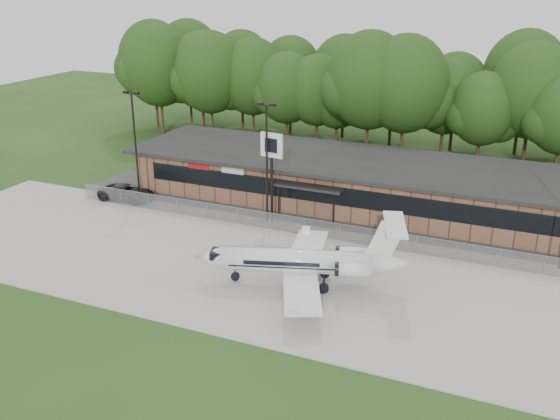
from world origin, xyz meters
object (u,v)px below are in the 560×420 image
at_px(terminal, 350,180).
at_px(suv, 127,193).
at_px(pole_sign, 272,155).
at_px(business_jet, 305,262).

xyz_separation_m(terminal, suv, (-19.27, -7.69, -1.44)).
height_order(terminal, suv, terminal).
bearing_deg(pole_sign, suv, -169.71).
bearing_deg(pole_sign, terminal, 64.94).
relative_size(business_jet, suv, 2.71).
xyz_separation_m(business_jet, suv, (-21.40, 9.25, -1.01)).
relative_size(business_jet, pole_sign, 1.86).
xyz_separation_m(terminal, business_jet, (2.13, -16.93, -0.43)).
height_order(terminal, business_jet, business_jet).
bearing_deg(business_jet, suv, 139.04).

